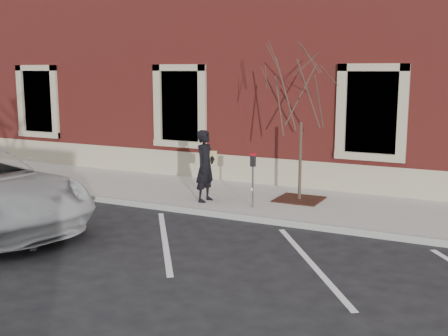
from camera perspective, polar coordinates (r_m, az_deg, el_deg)
The scene contains 9 objects.
ground at distance 13.81m, azimuth -1.12°, elevation -4.89°, with size 120.00×120.00×0.00m, color #28282B.
sidewalk_near at distance 15.32m, azimuth 1.93°, elevation -3.11°, with size 40.00×3.50×0.15m, color #B7B2AC.
curb_near at distance 13.75m, azimuth -1.22°, elevation -4.63°, with size 40.00×0.12×0.15m, color #9E9E99.
parking_stripes at distance 11.98m, azimuth -6.05°, elevation -7.26°, with size 28.00×4.40×0.01m, color silver, non-canonical shape.
building_civic at distance 20.52m, azimuth 9.12°, elevation 11.12°, with size 40.00×8.62×8.00m.
man at distance 14.51m, azimuth -1.90°, elevation 0.21°, with size 0.68×0.45×1.86m, color black.
parking_meter at distance 13.85m, azimuth 2.95°, elevation -0.20°, with size 0.12×0.10×1.36m.
tree_grate at distance 14.95m, azimuth 7.65°, elevation -3.17°, with size 1.16×1.16×0.03m, color #3A1912.
sapling at distance 14.59m, azimuth 7.89°, elevation 6.82°, with size 2.24×2.24×3.73m.
Camera 1 is at (6.20, -11.82, 3.54)m, focal length 45.00 mm.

